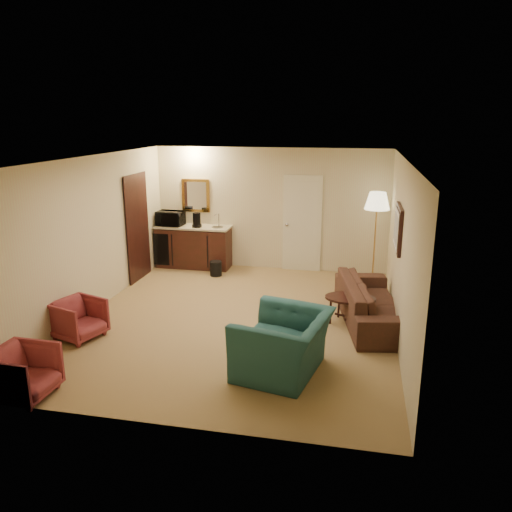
{
  "coord_description": "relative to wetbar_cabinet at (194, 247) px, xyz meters",
  "views": [
    {
      "loc": [
        1.84,
        -7.39,
        3.2
      ],
      "look_at": [
        0.21,
        0.5,
        0.95
      ],
      "focal_mm": 35.0,
      "sensor_mm": 36.0,
      "label": 1
    }
  ],
  "objects": [
    {
      "name": "ground",
      "position": [
        1.65,
        -2.72,
        -0.46
      ],
      "size": [
        6.0,
        6.0,
        0.0
      ],
      "primitive_type": "plane",
      "color": "#98854D",
      "rests_on": "ground"
    },
    {
      "name": "microwave",
      "position": [
        -0.5,
        -0.03,
        0.65
      ],
      "size": [
        0.58,
        0.34,
        0.39
      ],
      "primitive_type": "imported",
      "rotation": [
        0.0,
        0.0,
        -0.05
      ],
      "color": "black",
      "rests_on": "wetbar_cabinet"
    },
    {
      "name": "rose_chair_near",
      "position": [
        -0.5,
        -3.88,
        -0.13
      ],
      "size": [
        0.77,
        0.79,
        0.66
      ],
      "primitive_type": "imported",
      "rotation": [
        0.0,
        0.0,
        1.25
      ],
      "color": "maroon",
      "rests_on": "ground"
    },
    {
      "name": "wetbar_cabinet",
      "position": [
        0.0,
        0.0,
        0.0
      ],
      "size": [
        1.64,
        0.58,
        0.92
      ],
      "primitive_type": "cube",
      "color": "#3B1712",
      "rests_on": "ground"
    },
    {
      "name": "rose_chair_far",
      "position": [
        -0.25,
        -5.52,
        -0.12
      ],
      "size": [
        0.64,
        0.68,
        0.68
      ],
      "primitive_type": "imported",
      "rotation": [
        0.0,
        0.0,
        1.54
      ],
      "color": "maroon",
      "rests_on": "ground"
    },
    {
      "name": "sofa",
      "position": [
        3.8,
        -2.36,
        -0.01
      ],
      "size": [
        1.08,
        2.37,
        0.89
      ],
      "primitive_type": "imported",
      "rotation": [
        0.0,
        0.0,
        1.76
      ],
      "color": "black",
      "rests_on": "ground"
    },
    {
      "name": "teal_armchair",
      "position": [
        2.64,
        -4.31,
        0.07
      ],
      "size": [
        1.02,
        1.35,
        1.06
      ],
      "primitive_type": "imported",
      "rotation": [
        0.0,
        0.0,
        -1.78
      ],
      "color": "#20504D",
      "rests_on": "ground"
    },
    {
      "name": "waste_bin",
      "position": [
        0.65,
        -0.53,
        -0.31
      ],
      "size": [
        0.31,
        0.31,
        0.31
      ],
      "primitive_type": "cylinder",
      "rotation": [
        0.0,
        0.0,
        0.28
      ],
      "color": "black",
      "rests_on": "ground"
    },
    {
      "name": "coffee_maker",
      "position": [
        0.12,
        -0.1,
        0.62
      ],
      "size": [
        0.19,
        0.19,
        0.31
      ],
      "primitive_type": "cylinder",
      "rotation": [
        0.0,
        0.0,
        -0.12
      ],
      "color": "black",
      "rests_on": "wetbar_cabinet"
    },
    {
      "name": "coffee_table",
      "position": [
        3.45,
        -2.54,
        -0.23
      ],
      "size": [
        0.94,
        0.79,
        0.46
      ],
      "primitive_type": "cube",
      "rotation": [
        0.0,
        0.0,
        -0.38
      ],
      "color": "black",
      "rests_on": "ground"
    },
    {
      "name": "floor_lamp",
      "position": [
        3.85,
        -0.32,
        0.45
      ],
      "size": [
        0.57,
        0.57,
        1.83
      ],
      "primitive_type": "cube",
      "rotation": [
        0.0,
        0.0,
        -0.2
      ],
      "color": "#C09140",
      "rests_on": "ground"
    },
    {
      "name": "room_walls",
      "position": [
        1.55,
        -1.95,
        1.26
      ],
      "size": [
        5.02,
        6.01,
        2.61
      ],
      "color": "beige",
      "rests_on": "ground"
    }
  ]
}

